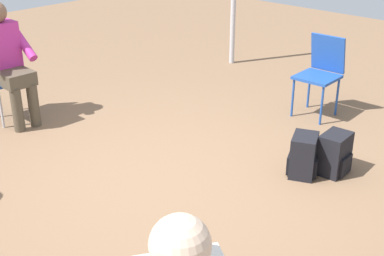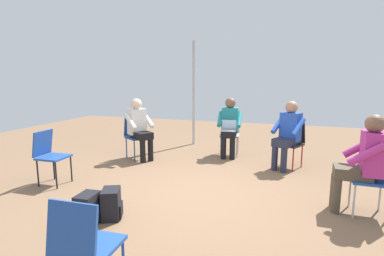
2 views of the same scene
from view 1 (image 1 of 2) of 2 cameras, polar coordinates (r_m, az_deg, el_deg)
The scene contains 6 objects.
ground_plane at distance 4.40m, azimuth -3.78°, elevation -6.44°, with size 14.13×14.13×0.00m, color brown.
chair_south at distance 5.90m, azimuth -19.69°, elevation 5.60°, with size 0.41×0.45×0.85m.
chair_west at distance 5.80m, azimuth 13.60°, elevation 6.04°, with size 0.45×0.41×0.85m.
person_in_magenta at distance 5.70m, azimuth -19.20°, elevation 7.14°, with size 0.50×0.53×1.24m.
backpack_near_laptop_user at distance 4.62m, azimuth 11.80°, elevation -3.13°, with size 0.34×0.31×0.36m.
backpack_by_empty_chair at distance 4.71m, azimuth 14.92°, elevation -2.89°, with size 0.29×0.26×0.36m.
Camera 1 is at (2.57, 2.78, 2.24)m, focal length 50.00 mm.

